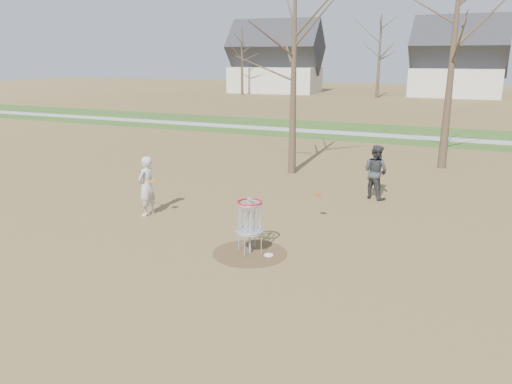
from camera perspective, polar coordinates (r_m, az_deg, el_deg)
ground at (r=12.08m, az=-0.71°, el=-7.01°), size 160.00×160.00×0.00m
green_band at (r=31.84m, az=15.27°, el=6.46°), size 160.00×8.00×0.01m
footpath at (r=30.86m, az=14.98°, el=6.24°), size 160.00×1.50×0.01m
dirt_circle at (r=12.08m, az=-0.71°, el=-6.99°), size 1.80×1.80×0.01m
player_standing at (r=15.03m, az=-12.39°, el=0.67°), size 0.45×0.66×1.77m
player_throwing at (r=16.91m, az=13.50°, el=2.26°), size 1.08×0.99×1.80m
disc_grounded at (r=11.93m, az=1.46°, el=-7.21°), size 0.22×0.22×0.02m
discs_in_play at (r=14.15m, az=-2.09°, el=0.44°), size 4.66×1.84×0.35m
disc_golf_basket at (r=11.77m, az=-0.72°, el=-2.89°), size 0.64×0.64×1.35m
bare_trees at (r=46.05m, az=21.01°, el=15.24°), size 52.62×44.98×9.00m
houses_row at (r=62.74m, az=24.17°, el=13.00°), size 56.51×10.01×7.26m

